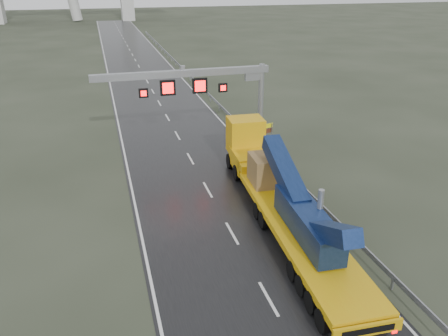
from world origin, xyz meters
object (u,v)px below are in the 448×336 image
object	(u,v)px
sign_gantry	(208,86)
exit_sign_pair	(267,131)
heavy_haul_truck	(275,183)
striped_barrier	(255,132)

from	to	relation	value
sign_gantry	exit_sign_pair	bearing A→B (deg)	-13.57
heavy_haul_truck	exit_sign_pair	bearing A→B (deg)	74.92
heavy_haul_truck	exit_sign_pair	world-z (taller)	heavy_haul_truck
heavy_haul_truck	exit_sign_pair	size ratio (longest dim) A/B	9.26
sign_gantry	heavy_haul_truck	bearing A→B (deg)	-83.14
heavy_haul_truck	striped_barrier	bearing A→B (deg)	79.07
heavy_haul_truck	striped_barrier	distance (m)	13.87
striped_barrier	exit_sign_pair	bearing A→B (deg)	-79.52
heavy_haul_truck	striped_barrier	world-z (taller)	heavy_haul_truck
sign_gantry	striped_barrier	size ratio (longest dim) A/B	14.24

